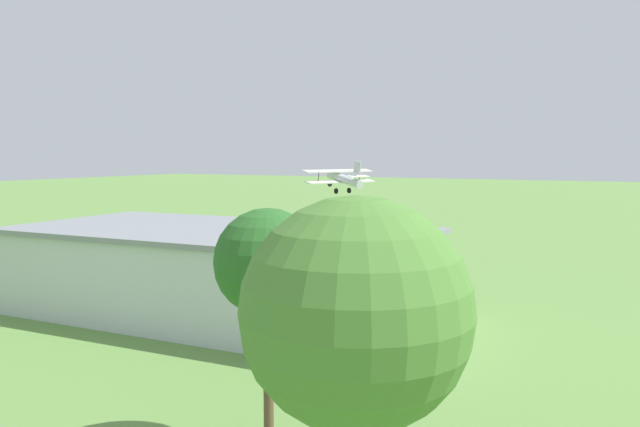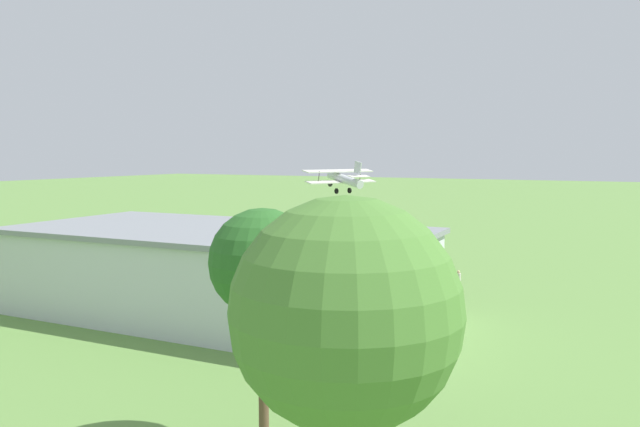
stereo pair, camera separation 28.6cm
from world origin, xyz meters
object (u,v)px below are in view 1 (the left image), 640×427
object	(u,v)px
person_walking_on_apron	(223,262)
person_at_fence_line	(459,281)
tree_behind_hangar_left	(356,315)
person_watching_takeoff	(235,260)
hangar	(220,271)
car_white	(163,259)
car_silver	(26,244)
car_red	(65,251)
car_yellow	(103,256)
tree_at_field_edge	(268,263)
biplane	(343,178)

from	to	relation	value
person_walking_on_apron	person_at_fence_line	distance (m)	22.14
tree_behind_hangar_left	person_watching_takeoff	bearing A→B (deg)	-51.93
hangar	tree_behind_hangar_left	bearing A→B (deg)	131.85
car_white	car_silver	world-z (taller)	car_white
car_red	tree_behind_hangar_left	distance (m)	58.59
hangar	person_at_fence_line	distance (m)	19.32
person_at_fence_line	tree_behind_hangar_left	xyz separation A→B (m)	(-7.11, 36.57, 6.57)
car_yellow	person_at_fence_line	world-z (taller)	car_yellow
car_yellow	person_watching_takeoff	distance (m)	13.61
car_yellow	tree_at_field_edge	world-z (taller)	tree_at_field_edge
biplane	person_at_fence_line	size ratio (longest dim) A/B	5.41
hangar	tree_at_field_edge	xyz separation A→B (m)	(-13.52, 15.53, 4.03)
car_yellow	person_watching_takeoff	bearing A→B (deg)	-163.26
car_red	hangar	bearing A→B (deg)	158.36
person_walking_on_apron	tree_behind_hangar_left	xyz separation A→B (m)	(-29.22, 35.54, 6.65)
hangar	person_at_fence_line	bearing A→B (deg)	-132.12
person_watching_takeoff	person_at_fence_line	size ratio (longest dim) A/B	1.02
car_white	person_walking_on_apron	xyz separation A→B (m)	(-5.83, -1.70, -0.09)
biplane	car_white	size ratio (longest dim) A/B	1.90
car_red	tree_behind_hangar_left	size ratio (longest dim) A/B	0.43
person_at_fence_line	tree_behind_hangar_left	size ratio (longest dim) A/B	0.17
car_red	car_yellow	bearing A→B (deg)	172.28
car_yellow	person_at_fence_line	bearing A→B (deg)	-173.25
car_silver	person_walking_on_apron	distance (m)	26.22
person_walking_on_apron	tree_at_field_edge	xyz separation A→B (m)	(-22.74, 28.75, 6.20)
car_red	tree_at_field_edge	size ratio (longest dim) A/B	0.48
car_silver	person_walking_on_apron	size ratio (longest dim) A/B	2.57
car_yellow	tree_behind_hangar_left	distance (m)	53.15
person_at_fence_line	tree_behind_hangar_left	bearing A→B (deg)	101.00
car_yellow	person_at_fence_line	distance (m)	34.69
car_yellow	tree_at_field_edge	xyz separation A→B (m)	(-35.08, 25.70, 6.10)
car_yellow	car_red	distance (m)	6.24
biplane	tree_at_field_edge	world-z (taller)	biplane
car_white	car_silver	bearing A→B (deg)	-2.11
person_watching_takeoff	tree_at_field_edge	bearing A→B (deg)	126.66
car_red	tree_at_field_edge	xyz separation A→B (m)	(-41.27, 26.53, 6.12)
person_walking_on_apron	person_watching_takeoff	xyz separation A→B (m)	(-0.70, -0.87, 0.10)
hangar	car_white	distance (m)	19.07
tree_behind_hangar_left	biplane	bearing A→B (deg)	-64.76
hangar	person_walking_on_apron	bearing A→B (deg)	-55.08
car_silver	tree_behind_hangar_left	bearing A→B (deg)	148.04
biplane	car_yellow	size ratio (longest dim) A/B	2.15
car_yellow	car_silver	world-z (taller)	car_yellow
car_white	person_at_fence_line	bearing A→B (deg)	-174.41
tree_behind_hangar_left	tree_at_field_edge	xyz separation A→B (m)	(6.48, -6.79, -0.44)
car_yellow	person_at_fence_line	size ratio (longest dim) A/B	2.51
hangar	biplane	xyz separation A→B (m)	(5.20, -31.11, 5.14)
car_white	tree_behind_hangar_left	xyz separation A→B (m)	(-35.05, 33.83, 6.56)
hangar	car_silver	bearing A→B (deg)	-19.09
car_silver	tree_at_field_edge	size ratio (longest dim) A/B	0.45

